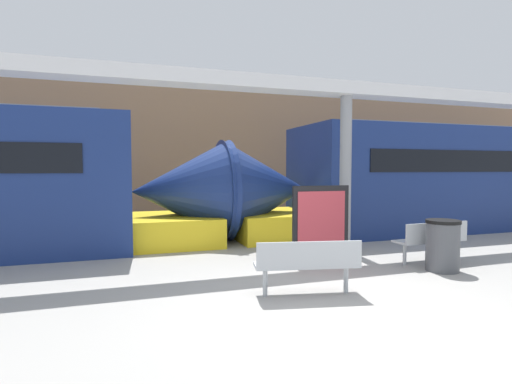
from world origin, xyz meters
TOP-DOWN VIEW (x-y plane):
  - ground_plane at (0.00, 0.00)m, footprint 60.00×60.00m
  - station_wall at (0.00, 10.43)m, footprint 56.00×0.20m
  - train_left at (8.39, 5.28)m, footprint 17.10×2.93m
  - bench_near at (-0.10, 0.35)m, footprint 1.60×0.74m
  - bench_far at (3.14, 1.42)m, footprint 1.54×0.51m
  - trash_bin at (2.90, 0.90)m, footprint 0.61×0.61m
  - poster_board at (1.01, 2.07)m, footprint 1.20×0.07m
  - support_column_near at (2.08, 2.96)m, footprint 0.26×0.26m
  - canopy_beam at (2.08, 2.96)m, footprint 28.00×0.60m

SIDE VIEW (x-z plane):
  - ground_plane at x=0.00m, z-range 0.00..0.00m
  - trash_bin at x=2.90m, z-range 0.00..0.95m
  - bench_far at x=3.14m, z-range 0.09..0.93m
  - bench_near at x=-0.10m, z-range 0.09..0.93m
  - poster_board at x=1.01m, z-range 0.01..1.56m
  - train_left at x=8.39m, z-range -0.08..3.12m
  - support_column_near at x=2.08m, z-range 0.00..3.50m
  - station_wall at x=0.00m, z-range 0.00..5.00m
  - canopy_beam at x=2.08m, z-range 3.50..3.78m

